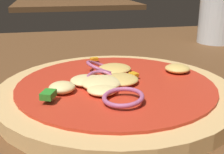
# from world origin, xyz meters

# --- Properties ---
(dining_table) EXTENTS (1.17, 0.90, 0.03)m
(dining_table) POSITION_xyz_m (0.00, 0.00, 0.01)
(dining_table) COLOR brown
(dining_table) RESTS_ON ground
(pizza) EXTENTS (0.28, 0.28, 0.04)m
(pizza) POSITION_xyz_m (-0.03, -0.03, 0.04)
(pizza) COLOR tan
(pizza) RESTS_ON dining_table
(beer_glass) EXTENTS (0.08, 0.08, 0.12)m
(beer_glass) POSITION_xyz_m (0.26, 0.23, 0.08)
(beer_glass) COLOR silver
(beer_glass) RESTS_ON dining_table
(background_table) EXTENTS (0.71, 0.58, 0.03)m
(background_table) POSITION_xyz_m (0.07, 1.46, 0.01)
(background_table) COLOR brown
(background_table) RESTS_ON ground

